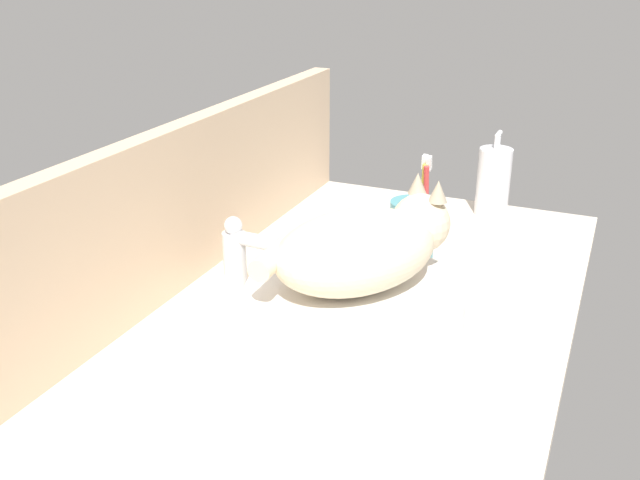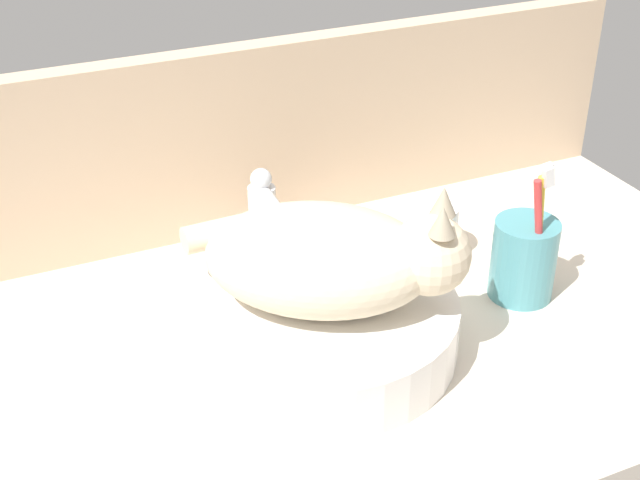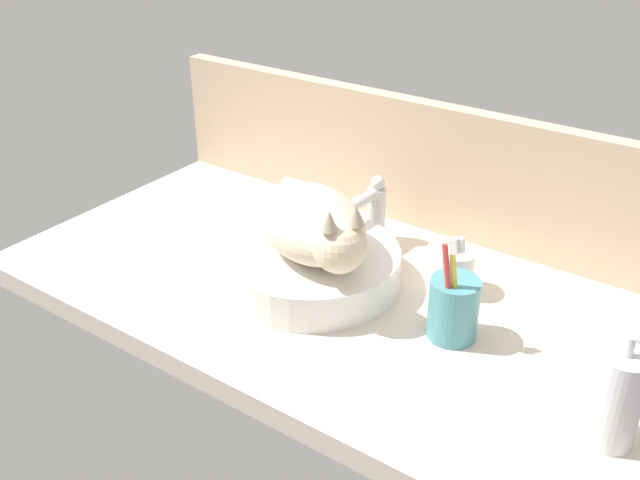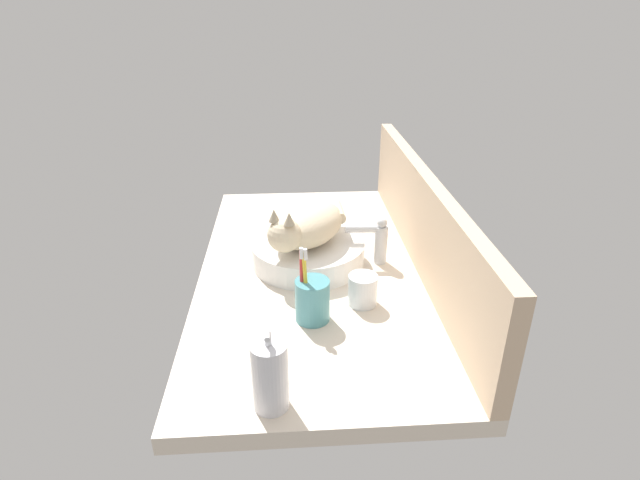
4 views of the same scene
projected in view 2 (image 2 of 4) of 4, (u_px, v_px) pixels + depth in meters
The scene contains 7 objects.
ground_plane at pixel (333, 348), 105.51cm from camera, with size 116.45×62.68×4.00cm, color beige.
backsplash_panel at pixel (242, 139), 121.09cm from camera, with size 116.45×3.60×25.95cm, color #CCAD8C.
sink_basin at pixel (319, 325), 100.59cm from camera, with size 31.45×31.45×6.53cm, color white.
cat at pixel (331, 257), 95.91cm from camera, with size 30.22×27.74×14.00cm.
faucet at pixel (265, 217), 113.89cm from camera, with size 3.60×11.85×13.60cm.
toothbrush_cup at pixel (524, 258), 109.03cm from camera, with size 7.96×7.96×18.69cm.
water_glass at pixel (430, 235), 117.86cm from camera, with size 7.14×7.14×7.70cm.
Camera 2 is at (-36.15, -76.29, 62.58)cm, focal length 50.00 mm.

